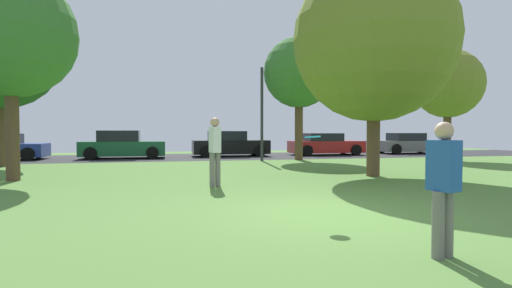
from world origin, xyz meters
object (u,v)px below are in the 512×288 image
(oak_tree_left, at_px, (10,34))
(parked_car_black, at_px, (230,145))
(birch_tree_lone, at_px, (374,41))
(frisbee_disc, at_px, (313,137))
(parked_car_grey, at_px, (408,144))
(person_thrower, at_px, (215,148))
(oak_tree_right, at_px, (448,84))
(parked_car_blue, at_px, (1,148))
(parked_car_red, at_px, (325,145))
(street_lamp_post, at_px, (262,114))
(parked_car_green, at_px, (123,146))
(maple_tree_near, at_px, (299,73))
(person_catcher, at_px, (443,184))

(oak_tree_left, relative_size, parked_car_black, 1.42)
(birch_tree_lone, height_order, frisbee_disc, birch_tree_lone)
(parked_car_grey, bearing_deg, frisbee_disc, -127.71)
(person_thrower, height_order, parked_car_black, person_thrower)
(oak_tree_right, bearing_deg, parked_car_blue, 167.09)
(frisbee_disc, bearing_deg, birch_tree_lone, 52.51)
(birch_tree_lone, height_order, parked_car_red, birch_tree_lone)
(parked_car_red, bearing_deg, birch_tree_lone, -104.91)
(birch_tree_lone, xyz_separation_m, street_lamp_post, (-1.97, 7.07, -2.08))
(oak_tree_left, height_order, parked_car_blue, oak_tree_left)
(street_lamp_post, bearing_deg, birch_tree_lone, -74.40)
(parked_car_red, height_order, parked_car_grey, parked_car_grey)
(parked_car_blue, height_order, parked_car_grey, same)
(birch_tree_lone, xyz_separation_m, oak_tree_right, (7.22, 5.68, -0.55))
(oak_tree_right, xyz_separation_m, frisbee_disc, (-11.35, -11.06, -2.42))
(birch_tree_lone, bearing_deg, parked_car_green, 129.67)
(parked_car_red, bearing_deg, frisbee_disc, -113.32)
(maple_tree_near, height_order, street_lamp_post, maple_tree_near)
(birch_tree_lone, bearing_deg, parked_car_red, 75.09)
(parked_car_green, height_order, parked_car_red, parked_car_green)
(oak_tree_right, relative_size, parked_car_red, 1.26)
(frisbee_disc, distance_m, street_lamp_post, 12.66)
(person_catcher, bearing_deg, parked_car_grey, -48.43)
(maple_tree_near, bearing_deg, birch_tree_lone, -90.15)
(maple_tree_near, bearing_deg, parked_car_blue, 167.40)
(frisbee_disc, xyz_separation_m, street_lamp_post, (2.15, 12.44, 0.89))
(parked_car_blue, bearing_deg, oak_tree_left, -68.83)
(parked_car_blue, height_order, parked_car_green, parked_car_green)
(birch_tree_lone, distance_m, person_thrower, 6.37)
(parked_car_black, bearing_deg, frisbee_disc, -94.24)
(street_lamp_post, bearing_deg, parked_car_grey, 21.34)
(frisbee_disc, xyz_separation_m, parked_car_blue, (-10.42, 16.04, -0.76))
(oak_tree_left, height_order, parked_car_grey, oak_tree_left)
(oak_tree_left, bearing_deg, parked_car_black, 50.92)
(parked_car_red, bearing_deg, person_thrower, -123.77)
(oak_tree_right, xyz_separation_m, parked_car_black, (-10.13, 5.36, -3.12))
(person_catcher, distance_m, frisbee_disc, 2.55)
(parked_car_green, height_order, parked_car_grey, parked_car_green)
(parked_car_black, xyz_separation_m, street_lamp_post, (0.93, -3.97, 1.59))
(birch_tree_lone, bearing_deg, person_thrower, -166.16)
(oak_tree_left, height_order, person_thrower, oak_tree_left)
(oak_tree_right, xyz_separation_m, person_thrower, (-12.50, -6.98, -2.77))
(parked_car_blue, distance_m, street_lamp_post, 13.18)
(oak_tree_left, relative_size, person_catcher, 3.90)
(oak_tree_left, height_order, parked_car_red, oak_tree_left)
(parked_car_black, bearing_deg, maple_tree_near, -51.13)
(oak_tree_right, relative_size, parked_car_blue, 1.36)
(person_thrower, height_order, parked_car_green, person_thrower)
(oak_tree_left, relative_size, oak_tree_right, 1.11)
(person_catcher, xyz_separation_m, parked_car_black, (0.54, 18.82, -0.20))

